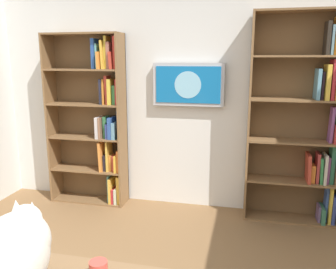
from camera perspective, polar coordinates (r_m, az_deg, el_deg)
The scene contains 5 objects.
wall_back at distance 3.93m, azimuth 3.16°, elevation 7.41°, with size 4.52×0.06×2.70m, color silver.
bookshelf_left at distance 3.79m, azimuth 21.79°, elevation 1.96°, with size 0.95×0.28×2.14m.
bookshelf_right at distance 4.12m, azimuth -11.60°, elevation 2.36°, with size 0.90×0.28×1.96m.
wall_mounted_tv at distance 3.83m, azimuth 3.33°, elevation 8.12°, with size 0.77×0.07×0.46m.
cat at distance 1.59m, azimuth -24.88°, elevation -17.80°, with size 0.31×0.63×0.37m.
Camera 1 is at (-0.66, 1.63, 1.69)m, focal length 37.39 mm.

